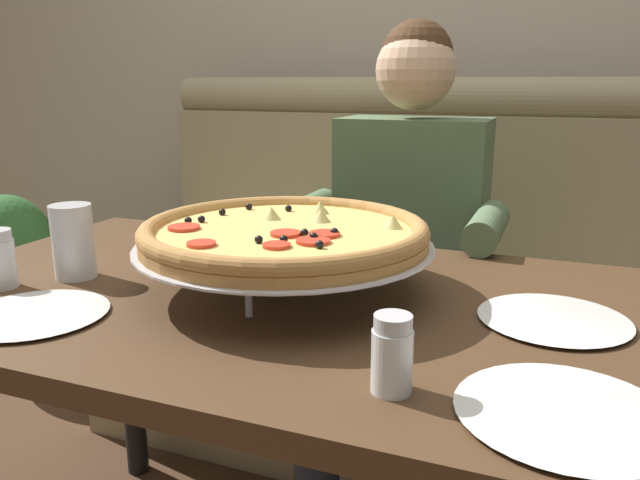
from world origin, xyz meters
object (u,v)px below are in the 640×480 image
at_px(shaker_oregano, 0,263).
at_px(plate_near_left, 554,315).
at_px(pizza, 285,234).
at_px(shaker_pepper_flakes, 392,360).
at_px(diner_main, 402,238).
at_px(drinking_glass, 74,246).
at_px(plate_far_side, 566,408).
at_px(plate_near_right, 34,311).
at_px(potted_plant, 13,274).
at_px(booth_bench, 394,310).
at_px(dining_table, 274,337).

height_order(shaker_oregano, plate_near_left, shaker_oregano).
relative_size(pizza, shaker_pepper_flakes, 5.38).
distance_m(pizza, shaker_pepper_flakes, 0.42).
xyz_separation_m(diner_main, drinking_glass, (-0.48, -0.67, 0.10)).
xyz_separation_m(pizza, plate_far_side, (0.48, -0.28, -0.09)).
height_order(pizza, plate_near_left, pizza).
bearing_deg(plate_near_right, potted_plant, 139.94).
bearing_deg(diner_main, potted_plant, 175.22).
bearing_deg(shaker_pepper_flakes, booth_bench, 104.42).
distance_m(plate_near_left, drinking_glass, 0.88).
height_order(shaker_pepper_flakes, plate_near_left, shaker_pepper_flakes).
relative_size(plate_far_side, potted_plant, 0.36).
distance_m(booth_bench, plate_near_left, 1.03).
bearing_deg(shaker_oregano, booth_bench, 65.30).
distance_m(dining_table, plate_near_left, 0.49).
relative_size(plate_near_left, plate_far_side, 0.94).
xyz_separation_m(diner_main, plate_near_right, (-0.39, -0.86, 0.05)).
height_order(plate_far_side, potted_plant, plate_far_side).
xyz_separation_m(booth_bench, drinking_glass, (-0.39, -0.94, 0.41)).
bearing_deg(plate_near_right, dining_table, 39.30).
bearing_deg(diner_main, shaker_oregano, -126.08).
height_order(shaker_pepper_flakes, drinking_glass, drinking_glass).
bearing_deg(booth_bench, potted_plant, -174.85).
bearing_deg(potted_plant, pizza, -25.65).
bearing_deg(shaker_oregano, plate_near_left, 11.65).
bearing_deg(plate_far_side, potted_plant, 153.13).
bearing_deg(dining_table, drinking_glass, -171.20).
relative_size(shaker_pepper_flakes, potted_plant, 0.14).
bearing_deg(plate_near_left, drinking_glass, -173.61).
bearing_deg(plate_near_right, diner_main, 65.56).
height_order(booth_bench, drinking_glass, booth_bench).
bearing_deg(diner_main, shaker_pepper_flakes, -76.58).
relative_size(booth_bench, pizza, 3.35).
relative_size(shaker_pepper_flakes, plate_near_right, 0.42).
bearing_deg(pizza, dining_table, -130.03).
bearing_deg(diner_main, plate_near_right, -114.44).
relative_size(shaker_oregano, drinking_glass, 0.76).
height_order(plate_near_right, potted_plant, plate_near_right).
height_order(diner_main, shaker_oregano, diner_main).
height_order(plate_near_right, plate_far_side, same).
bearing_deg(shaker_oregano, dining_table, 18.56).
height_order(dining_table, drinking_glass, drinking_glass).
height_order(shaker_pepper_flakes, potted_plant, shaker_pepper_flakes).
xyz_separation_m(pizza, plate_near_right, (-0.32, -0.27, -0.09)).
xyz_separation_m(shaker_oregano, potted_plant, (-1.01, 0.90, -0.40)).
xyz_separation_m(pizza, shaker_pepper_flakes, (0.28, -0.30, -0.06)).
xyz_separation_m(shaker_pepper_flakes, plate_near_left, (0.18, 0.32, -0.03)).
xyz_separation_m(plate_near_left, plate_far_side, (0.02, -0.30, 0.00)).
xyz_separation_m(diner_main, shaker_oregano, (-0.56, -0.77, 0.08)).
height_order(dining_table, pizza, pizza).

